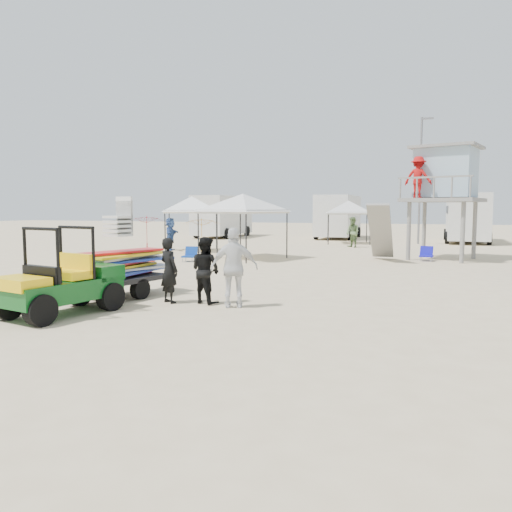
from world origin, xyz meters
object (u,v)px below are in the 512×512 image
(utility_cart, at_px, (58,275))
(lifeguard_tower, at_px, (442,177))
(man_left, at_px, (169,270))
(surf_trailer, at_px, (123,261))

(utility_cart, relative_size, lifeguard_tower, 0.54)
(utility_cart, relative_size, man_left, 1.68)
(lifeguard_tower, bearing_deg, utility_cart, -116.75)
(man_left, bearing_deg, utility_cart, 79.35)
(utility_cart, bearing_deg, man_left, 53.22)
(utility_cart, relative_size, surf_trailer, 1.01)
(surf_trailer, xyz_separation_m, man_left, (1.52, -0.30, -0.14))
(utility_cart, distance_m, surf_trailer, 2.34)
(man_left, height_order, lifeguard_tower, lifeguard_tower)
(surf_trailer, distance_m, man_left, 1.55)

